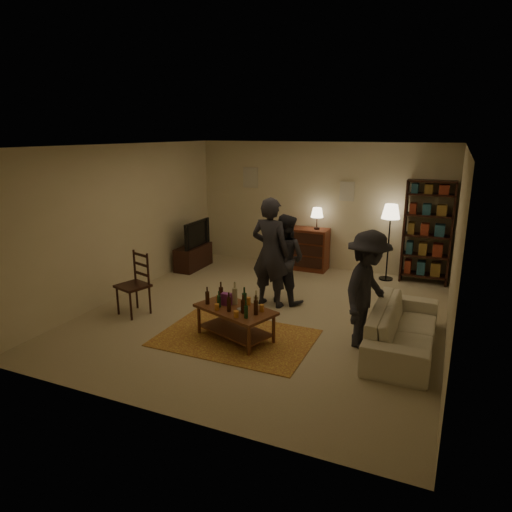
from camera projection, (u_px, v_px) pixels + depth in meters
The scene contains 13 objects.
floor at pixel (266, 314), 7.51m from camera, with size 6.00×6.00×0.00m, color #C6B793.
room_shell at pixel (290, 183), 9.92m from camera, with size 6.00×6.00×6.00m.
rug at pixel (236, 338), 6.62m from camera, with size 2.20×1.50×0.01m, color maroon.
coffee_table at pixel (235, 312), 6.52m from camera, with size 1.28×0.97×0.81m.
dining_chair at pixel (136, 281), 7.41m from camera, with size 0.57×0.57×1.05m.
tv_stand at pixel (193, 251), 9.94m from camera, with size 0.40×1.00×1.06m.
dresser at pixel (305, 248), 9.86m from camera, with size 1.00×0.50×1.36m.
bookshelf at pixel (427, 231), 8.84m from camera, with size 0.90×0.34×2.02m.
floor_lamp at pixel (391, 217), 8.92m from camera, with size 0.36×0.36×1.53m.
sofa at pixel (403, 328), 6.23m from camera, with size 2.08×0.81×0.61m, color beige.
person_left at pixel (270, 253), 7.66m from camera, with size 0.68×0.45×1.87m, color #222128.
person_right at pixel (285, 259), 7.88m from camera, with size 0.76×0.59×1.56m, color #2A2A33.
person_by_sofa at pixel (367, 290), 6.18m from camera, with size 1.06×0.61×1.65m, color #23232A.
Camera 1 is at (2.64, -6.48, 2.90)m, focal length 32.00 mm.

